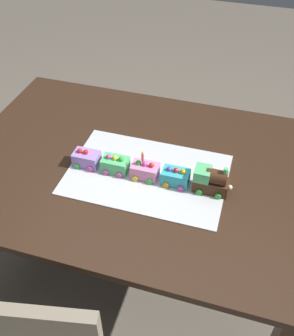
% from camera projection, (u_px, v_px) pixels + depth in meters
% --- Properties ---
extents(ground_plane, '(8.00, 8.00, 0.00)m').
position_uv_depth(ground_plane, '(137.00, 269.00, 2.04)').
color(ground_plane, '#6B6054').
extents(dining_table, '(1.40, 1.00, 0.74)m').
position_uv_depth(dining_table, '(135.00, 183.00, 1.62)').
color(dining_table, '#382316').
rests_on(dining_table, ground).
extents(cake_board, '(0.60, 0.40, 0.00)m').
position_uv_depth(cake_board, '(147.00, 174.00, 1.50)').
color(cake_board, silver).
rests_on(cake_board, dining_table).
extents(cake_locomotive, '(0.14, 0.08, 0.12)m').
position_uv_depth(cake_locomotive, '(211.00, 180.00, 1.40)').
color(cake_locomotive, '#472816').
rests_on(cake_locomotive, cake_board).
extents(cake_car_hopper_turquoise, '(0.10, 0.08, 0.07)m').
position_uv_depth(cake_car_hopper_turquoise, '(176.00, 177.00, 1.44)').
color(cake_car_hopper_turquoise, '#38B7C6').
rests_on(cake_car_hopper_turquoise, cake_board).
extents(cake_car_caboose_bubblegum, '(0.10, 0.08, 0.07)m').
position_uv_depth(cake_car_caboose_bubblegum, '(145.00, 170.00, 1.47)').
color(cake_car_caboose_bubblegum, pink).
rests_on(cake_car_caboose_bubblegum, cake_board).
extents(cake_car_flatbed_mint_green, '(0.10, 0.08, 0.07)m').
position_uv_depth(cake_car_flatbed_mint_green, '(115.00, 164.00, 1.49)').
color(cake_car_flatbed_mint_green, '#59CC7A').
rests_on(cake_car_flatbed_mint_green, cake_board).
extents(cake_car_gondola_lavender, '(0.10, 0.08, 0.07)m').
position_uv_depth(cake_car_gondola_lavender, '(87.00, 159.00, 1.52)').
color(cake_car_gondola_lavender, '#AD84E0').
rests_on(cake_car_gondola_lavender, cake_board).
extents(birthday_candle, '(0.01, 0.01, 0.05)m').
position_uv_depth(birthday_candle, '(143.00, 156.00, 1.42)').
color(birthday_candle, '#F24C59').
rests_on(birthday_candle, cake_car_caboose_bubblegum).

